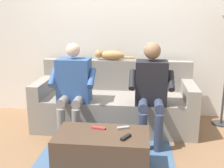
# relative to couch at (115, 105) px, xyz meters

# --- Properties ---
(ground_plane) EXTENTS (8.00, 8.00, 0.00)m
(ground_plane) POSITION_rel_couch_xyz_m (0.00, 0.72, -0.30)
(ground_plane) COLOR #846042
(back_wall) EXTENTS (4.48, 0.06, 2.74)m
(back_wall) POSITION_rel_couch_xyz_m (0.00, -0.53, 1.07)
(back_wall) COLOR silver
(back_wall) RESTS_ON ground
(couch) EXTENTS (2.12, 0.82, 0.87)m
(couch) POSITION_rel_couch_xyz_m (0.00, 0.00, 0.00)
(couch) COLOR gray
(couch) RESTS_ON ground
(coffee_table) EXTENTS (0.91, 0.51, 0.40)m
(coffee_table) POSITION_rel_couch_xyz_m (0.00, 1.16, -0.10)
(coffee_table) COLOR #4C3828
(coffee_table) RESTS_ON ground
(person_left_seated) EXTENTS (0.53, 0.57, 1.19)m
(person_left_seated) POSITION_rel_couch_xyz_m (-0.48, 0.37, 0.38)
(person_left_seated) COLOR black
(person_left_seated) RESTS_ON ground
(person_right_seated) EXTENTS (0.55, 0.51, 1.17)m
(person_right_seated) POSITION_rel_couch_xyz_m (0.48, 0.36, 0.37)
(person_right_seated) COLOR #335693
(person_right_seated) RESTS_ON ground
(cat_on_backrest) EXTENTS (0.56, 0.14, 0.15)m
(cat_on_backrest) POSITION_rel_couch_xyz_m (0.10, -0.29, 0.65)
(cat_on_backrest) COLOR #B7844C
(cat_on_backrest) RESTS_ON couch
(remote_red) EXTENTS (0.15, 0.07, 0.02)m
(remote_red) POSITION_rel_couch_xyz_m (0.05, 1.05, 0.11)
(remote_red) COLOR #B73333
(remote_red) RESTS_ON coffee_table
(remote_gray) EXTENTS (0.13, 0.09, 0.02)m
(remote_gray) POSITION_rel_couch_xyz_m (-0.19, 1.02, 0.11)
(remote_gray) COLOR gray
(remote_gray) RESTS_ON coffee_table
(remote_black) EXTENTS (0.10, 0.13, 0.02)m
(remote_black) POSITION_rel_couch_xyz_m (-0.23, 1.24, 0.12)
(remote_black) COLOR black
(remote_black) RESTS_ON coffee_table
(floor_rug) EXTENTS (1.46, 1.70, 0.01)m
(floor_rug) POSITION_rel_couch_xyz_m (0.00, 1.03, -0.29)
(floor_rug) COLOR #426084
(floor_rug) RESTS_ON ground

